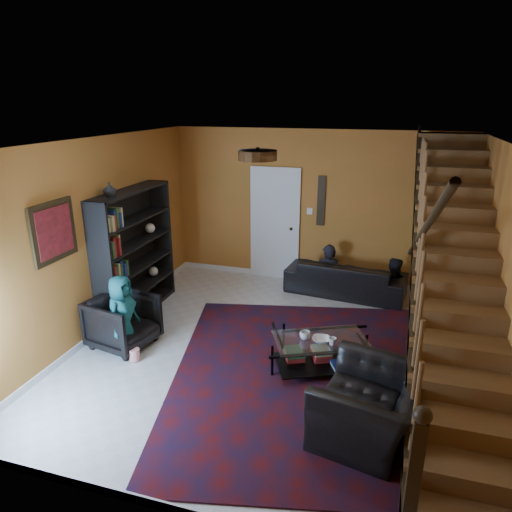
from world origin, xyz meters
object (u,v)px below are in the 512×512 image
(armchair_left, at_px, (123,322))
(sofa, at_px, (346,277))
(coffee_table, at_px, (320,353))
(bookshelf, at_px, (136,255))
(armchair_right, at_px, (369,406))

(armchair_left, bearing_deg, sofa, -34.03)
(sofa, height_order, coffee_table, sofa)
(bookshelf, relative_size, sofa, 0.98)
(armchair_left, bearing_deg, bookshelf, 30.48)
(armchair_left, distance_m, armchair_right, 3.49)
(bookshelf, height_order, sofa, bookshelf)
(coffee_table, bearing_deg, armchair_right, -58.39)
(bookshelf, height_order, coffee_table, bookshelf)
(armchair_left, relative_size, coffee_table, 0.60)
(bookshelf, xyz_separation_m, armchair_right, (3.73, -1.93, -0.60))
(armchair_left, xyz_separation_m, coffee_table, (2.72, 0.16, -0.11))
(armchair_left, bearing_deg, coffee_table, -75.39)
(sofa, xyz_separation_m, coffee_table, (-0.04, -2.57, -0.05))
(armchair_right, bearing_deg, bookshelf, -105.41)
(armchair_left, height_order, coffee_table, armchair_left)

